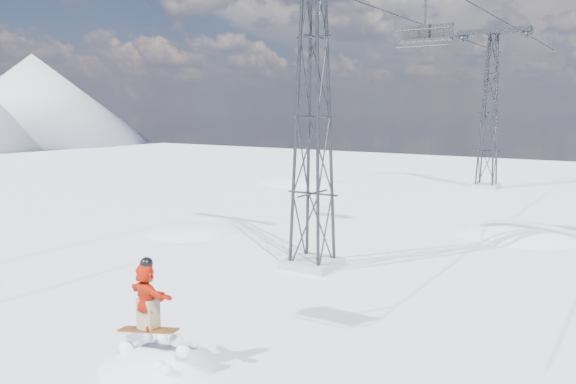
% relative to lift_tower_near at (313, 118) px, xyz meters
% --- Properties ---
extents(ground, '(120.00, 120.00, 0.00)m').
position_rel_lift_tower_near_xyz_m(ground, '(-0.80, -8.00, -5.47)').
color(ground, white).
rests_on(ground, ground).
extents(snow_terrain, '(39.00, 37.00, 22.00)m').
position_rel_lift_tower_near_xyz_m(snow_terrain, '(-5.57, 13.24, -15.06)').
color(snow_terrain, white).
rests_on(snow_terrain, ground).
extents(lift_tower_near, '(5.20, 1.80, 11.43)m').
position_rel_lift_tower_near_xyz_m(lift_tower_near, '(0.00, 0.00, 0.00)').
color(lift_tower_near, '#999999').
rests_on(lift_tower_near, ground).
extents(lift_tower_far, '(5.20, 1.80, 11.43)m').
position_rel_lift_tower_near_xyz_m(lift_tower_far, '(0.00, 25.00, 0.00)').
color(lift_tower_far, '#999999').
rests_on(lift_tower_far, ground).
extents(haul_cables, '(4.46, 51.00, 0.06)m').
position_rel_lift_tower_near_xyz_m(haul_cables, '(0.00, 11.50, 5.38)').
color(haul_cables, black).
rests_on(haul_cables, ground).
extents(lift_chair_mid, '(2.15, 0.62, 2.67)m').
position_rel_lift_tower_near_xyz_m(lift_chair_mid, '(2.20, 4.99, 3.24)').
color(lift_chair_mid, black).
rests_on(lift_chair_mid, ground).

